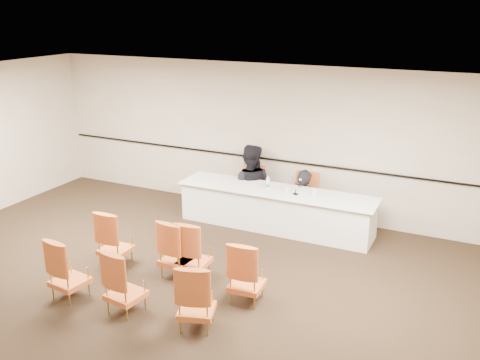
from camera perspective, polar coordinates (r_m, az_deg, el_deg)
name	(u,v)px	position (r m, az deg, el deg)	size (l,w,h in m)	color
floor	(160,298)	(8.07, -8.54, -12.38)	(10.00, 10.00, 0.00)	black
ceiling	(149,93)	(7.04, -9.69, 9.15)	(10.00, 10.00, 0.00)	white
wall_back	(268,139)	(10.79, 2.99, 4.38)	(10.00, 0.04, 3.00)	beige
wall_rail	(267,159)	(10.86, 2.88, 2.29)	(9.80, 0.04, 0.03)	black
panel_table	(276,209)	(10.18, 3.84, -3.11)	(3.81, 0.88, 0.76)	silver
panelist_main	(303,208)	(10.61, 6.77, -3.03)	(0.59, 0.39, 1.61)	black
panelist_main_chair	(304,198)	(10.53, 6.81, -1.91)	(0.50, 0.50, 0.95)	#B65820
panelist_second	(250,190)	(10.93, 1.07, -1.06)	(0.93, 0.72, 1.91)	black
panelist_second_chair	(250,190)	(10.93, 1.07, -1.03)	(0.50, 0.50, 0.95)	#B65820
papers	(298,194)	(9.88, 6.26, -1.48)	(0.30, 0.22, 0.00)	white
microphone	(296,187)	(9.80, 5.96, -0.79)	(0.10, 0.20, 0.28)	black
water_bottle	(268,183)	(10.07, 3.01, -0.28)	(0.08, 0.08, 0.25)	teal
drinking_glass	(287,190)	(9.94, 5.01, -1.02)	(0.06, 0.06, 0.10)	white
coffee_cup	(314,193)	(9.73, 7.95, -1.42)	(0.09, 0.09, 0.15)	silver
aud_chair_front_left	(115,237)	(8.98, -13.21, -5.96)	(0.50, 0.50, 0.95)	#B65820
aud_chair_front_mid	(177,248)	(8.44, -6.75, -7.20)	(0.50, 0.50, 0.95)	#B65820
aud_chair_front_right	(247,271)	(7.70, 0.74, -9.70)	(0.50, 0.50, 0.95)	#B65820
aud_chair_back_left	(69,268)	(8.17, -17.81, -8.90)	(0.50, 0.50, 0.95)	#B65820
aud_chair_back_mid	(125,281)	(7.63, -12.17, -10.44)	(0.50, 0.50, 0.95)	#B65820
aud_chair_back_right	(196,295)	(7.14, -4.70, -12.16)	(0.50, 0.50, 0.95)	#B65820
aud_chair_extra	(193,249)	(8.37, -5.00, -7.34)	(0.50, 0.50, 0.95)	#B65820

